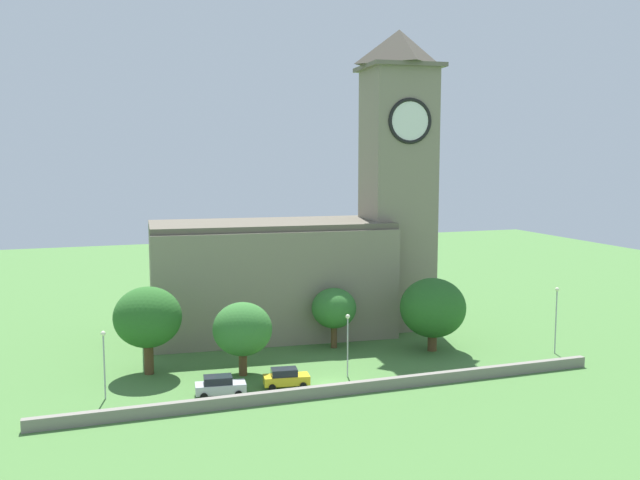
{
  "coord_description": "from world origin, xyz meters",
  "views": [
    {
      "loc": [
        -21.88,
        -60.44,
        21.49
      ],
      "look_at": [
        1.95,
        8.23,
        12.78
      ],
      "focal_mm": 39.58,
      "sensor_mm": 36.0,
      "label": 1
    }
  ],
  "objects_px": {
    "church": "(312,245)",
    "tree_riverside_west": "(148,317)",
    "car_silver": "(220,386)",
    "streetlamp_west_end": "(104,353)",
    "streetlamp_central": "(556,310)",
    "tree_by_tower": "(334,308)",
    "tree_churchyard": "(433,308)",
    "streetlamp_west_mid": "(348,334)",
    "car_yellow": "(286,378)",
    "tree_riverside_east": "(242,329)"
  },
  "relations": [
    {
      "from": "streetlamp_west_mid",
      "to": "church",
      "type": "bearing_deg",
      "value": 82.12
    },
    {
      "from": "streetlamp_central",
      "to": "car_silver",
      "type": "bearing_deg",
      "value": -177.6
    },
    {
      "from": "streetlamp_west_mid",
      "to": "tree_riverside_east",
      "type": "relative_size",
      "value": 0.86
    },
    {
      "from": "tree_churchyard",
      "to": "tree_riverside_west",
      "type": "bearing_deg",
      "value": 176.81
    },
    {
      "from": "church",
      "to": "car_silver",
      "type": "height_order",
      "value": "church"
    },
    {
      "from": "car_yellow",
      "to": "car_silver",
      "type": "bearing_deg",
      "value": -177.5
    },
    {
      "from": "streetlamp_west_mid",
      "to": "tree_churchyard",
      "type": "relative_size",
      "value": 0.77
    },
    {
      "from": "tree_riverside_east",
      "to": "tree_riverside_west",
      "type": "height_order",
      "value": "tree_riverside_west"
    },
    {
      "from": "church",
      "to": "streetlamp_central",
      "type": "distance_m",
      "value": 29.11
    },
    {
      "from": "streetlamp_west_end",
      "to": "tree_riverside_west",
      "type": "xyz_separation_m",
      "value": [
        4.41,
        6.12,
        1.51
      ]
    },
    {
      "from": "church",
      "to": "streetlamp_west_mid",
      "type": "bearing_deg",
      "value": -97.88
    },
    {
      "from": "streetlamp_west_end",
      "to": "tree_churchyard",
      "type": "relative_size",
      "value": 0.76
    },
    {
      "from": "streetlamp_west_end",
      "to": "streetlamp_central",
      "type": "relative_size",
      "value": 0.84
    },
    {
      "from": "tree_riverside_west",
      "to": "tree_by_tower",
      "type": "bearing_deg",
      "value": 8.35
    },
    {
      "from": "tree_riverside_east",
      "to": "church",
      "type": "bearing_deg",
      "value": 50.55
    },
    {
      "from": "streetlamp_west_end",
      "to": "streetlamp_central",
      "type": "bearing_deg",
      "value": -1.2
    },
    {
      "from": "streetlamp_west_end",
      "to": "tree_riverside_east",
      "type": "distance_m",
      "value": 13.38
    },
    {
      "from": "streetlamp_west_mid",
      "to": "car_yellow",
      "type": "bearing_deg",
      "value": -170.43
    },
    {
      "from": "streetlamp_west_end",
      "to": "streetlamp_west_mid",
      "type": "distance_m",
      "value": 22.69
    },
    {
      "from": "car_silver",
      "to": "car_yellow",
      "type": "distance_m",
      "value": 6.27
    },
    {
      "from": "church",
      "to": "streetlamp_central",
      "type": "bearing_deg",
      "value": -40.11
    },
    {
      "from": "church",
      "to": "tree_riverside_west",
      "type": "bearing_deg",
      "value": -151.55
    },
    {
      "from": "car_silver",
      "to": "tree_riverside_east",
      "type": "height_order",
      "value": "tree_riverside_east"
    },
    {
      "from": "streetlamp_central",
      "to": "tree_churchyard",
      "type": "relative_size",
      "value": 0.9
    },
    {
      "from": "tree_by_tower",
      "to": "tree_riverside_west",
      "type": "xyz_separation_m",
      "value": [
        -20.63,
        -3.03,
        1.2
      ]
    },
    {
      "from": "tree_riverside_east",
      "to": "streetlamp_west_mid",
      "type": "bearing_deg",
      "value": -21.8
    },
    {
      "from": "car_yellow",
      "to": "tree_churchyard",
      "type": "height_order",
      "value": "tree_churchyard"
    },
    {
      "from": "streetlamp_west_mid",
      "to": "streetlamp_central",
      "type": "distance_m",
      "value": 24.4
    },
    {
      "from": "tree_riverside_west",
      "to": "streetlamp_west_end",
      "type": "bearing_deg",
      "value": -125.8
    },
    {
      "from": "church",
      "to": "tree_churchyard",
      "type": "bearing_deg",
      "value": -53.26
    },
    {
      "from": "car_silver",
      "to": "tree_riverside_west",
      "type": "bearing_deg",
      "value": 121.81
    },
    {
      "from": "church",
      "to": "tree_by_tower",
      "type": "distance_m",
      "value": 10.26
    },
    {
      "from": "car_yellow",
      "to": "streetlamp_central",
      "type": "xyz_separation_m",
      "value": [
        31.0,
        1.29,
        3.95
      ]
    },
    {
      "from": "streetlamp_west_end",
      "to": "car_silver",
      "type": "bearing_deg",
      "value": -14.6
    },
    {
      "from": "tree_by_tower",
      "to": "tree_churchyard",
      "type": "xyz_separation_m",
      "value": [
        9.87,
        -4.72,
        0.32
      ]
    },
    {
      "from": "tree_by_tower",
      "to": "streetlamp_west_end",
      "type": "bearing_deg",
      "value": -159.94
    },
    {
      "from": "tree_by_tower",
      "to": "tree_riverside_east",
      "type": "bearing_deg",
      "value": -151.5
    },
    {
      "from": "church",
      "to": "streetlamp_west_end",
      "type": "xyz_separation_m",
      "value": [
        -25.23,
        -17.4,
        -6.41
      ]
    },
    {
      "from": "streetlamp_central",
      "to": "tree_churchyard",
      "type": "distance_m",
      "value": 13.29
    },
    {
      "from": "car_silver",
      "to": "tree_churchyard",
      "type": "height_order",
      "value": "tree_churchyard"
    },
    {
      "from": "car_yellow",
      "to": "streetlamp_west_mid",
      "type": "xyz_separation_m",
      "value": [
        6.61,
        1.11,
        3.31
      ]
    },
    {
      "from": "tree_riverside_west",
      "to": "car_silver",
      "type": "bearing_deg",
      "value": -58.19
    },
    {
      "from": "church",
      "to": "tree_churchyard",
      "type": "distance_m",
      "value": 17.19
    },
    {
      "from": "car_yellow",
      "to": "tree_riverside_east",
      "type": "distance_m",
      "value": 6.84
    },
    {
      "from": "streetlamp_central",
      "to": "tree_by_tower",
      "type": "bearing_deg",
      "value": 155.28
    },
    {
      "from": "car_silver",
      "to": "streetlamp_central",
      "type": "height_order",
      "value": "streetlamp_central"
    },
    {
      "from": "church",
      "to": "tree_riverside_west",
      "type": "xyz_separation_m",
      "value": [
        -20.82,
        -11.28,
        -4.9
      ]
    },
    {
      "from": "tree_churchyard",
      "to": "streetlamp_west_end",
      "type": "bearing_deg",
      "value": -172.79
    },
    {
      "from": "tree_by_tower",
      "to": "tree_riverside_east",
      "type": "xyz_separation_m",
      "value": [
        -11.94,
        -6.48,
        0.12
      ]
    },
    {
      "from": "tree_by_tower",
      "to": "tree_riverside_east",
      "type": "height_order",
      "value": "tree_riverside_east"
    }
  ]
}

